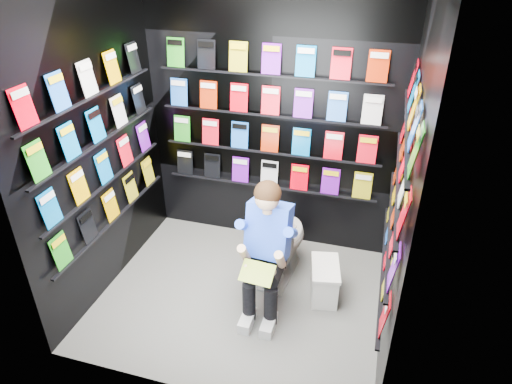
# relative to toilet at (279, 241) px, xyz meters

# --- Properties ---
(floor) EXTENTS (2.40, 2.40, 0.00)m
(floor) POSITION_rel_toilet_xyz_m (-0.24, -0.41, -0.37)
(floor) COLOR #555553
(floor) RESTS_ON ground
(wall_back) EXTENTS (2.40, 0.04, 2.60)m
(wall_back) POSITION_rel_toilet_xyz_m (-0.24, 0.59, 0.93)
(wall_back) COLOR black
(wall_back) RESTS_ON floor
(wall_front) EXTENTS (2.40, 0.04, 2.60)m
(wall_front) POSITION_rel_toilet_xyz_m (-0.24, -1.41, 0.93)
(wall_front) COLOR black
(wall_front) RESTS_ON floor
(wall_left) EXTENTS (0.04, 2.00, 2.60)m
(wall_left) POSITION_rel_toilet_xyz_m (-1.44, -0.41, 0.93)
(wall_left) COLOR black
(wall_left) RESTS_ON floor
(wall_right) EXTENTS (0.04, 2.00, 2.60)m
(wall_right) POSITION_rel_toilet_xyz_m (0.96, -0.41, 0.93)
(wall_right) COLOR black
(wall_right) RESTS_ON floor
(comics_back) EXTENTS (2.10, 0.06, 1.37)m
(comics_back) POSITION_rel_toilet_xyz_m (-0.24, 0.56, 0.94)
(comics_back) COLOR red
(comics_back) RESTS_ON wall_back
(comics_left) EXTENTS (0.06, 1.70, 1.37)m
(comics_left) POSITION_rel_toilet_xyz_m (-1.41, -0.41, 0.94)
(comics_left) COLOR red
(comics_left) RESTS_ON wall_left
(comics_right) EXTENTS (0.06, 1.70, 1.37)m
(comics_right) POSITION_rel_toilet_xyz_m (0.93, -0.41, 0.94)
(comics_right) COLOR red
(comics_right) RESTS_ON wall_right
(toilet) EXTENTS (0.48, 0.78, 0.73)m
(toilet) POSITION_rel_toilet_xyz_m (0.00, 0.00, 0.00)
(toilet) COLOR silver
(toilet) RESTS_ON floor
(longbox) EXTENTS (0.29, 0.42, 0.29)m
(longbox) POSITION_rel_toilet_xyz_m (0.46, -0.18, -0.22)
(longbox) COLOR white
(longbox) RESTS_ON floor
(longbox_lid) EXTENTS (0.31, 0.45, 0.03)m
(longbox_lid) POSITION_rel_toilet_xyz_m (0.46, -0.18, -0.06)
(longbox_lid) COLOR white
(longbox_lid) RESTS_ON longbox
(reader) EXTENTS (0.52, 0.72, 1.27)m
(reader) POSITION_rel_toilet_xyz_m (0.00, -0.38, 0.37)
(reader) COLOR blue
(reader) RESTS_ON toilet
(held_comic) EXTENTS (0.27, 0.17, 0.11)m
(held_comic) POSITION_rel_toilet_xyz_m (0.00, -0.73, 0.21)
(held_comic) COLOR green
(held_comic) RESTS_ON reader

